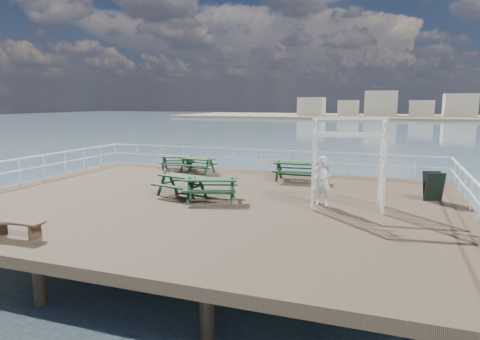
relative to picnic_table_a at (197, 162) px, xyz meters
name	(u,v)px	position (x,y,z in m)	size (l,w,h in m)	color
ground	(206,202)	(2.77, -5.09, -0.67)	(18.00, 14.00, 0.30)	brown
sea_backdrop	(415,114)	(15.30, 128.97, -1.03)	(300.00, 300.00, 9.20)	#466076
railing	(229,165)	(2.69, -2.53, 0.35)	(17.77, 13.76, 1.10)	white
picnic_table_a	(197,162)	(0.00, 0.00, 0.00)	(1.80, 1.51, 0.82)	#153A1C
picnic_table_b	(177,160)	(-1.40, 0.52, -0.02)	(1.95, 1.75, 0.79)	#153A1C
picnic_table_c	(296,167)	(5.12, -0.49, 0.08)	(2.01, 1.66, 0.94)	#153A1C
picnic_table_d	(211,184)	(3.07, -5.30, 0.05)	(2.19, 1.95, 0.89)	#153A1C
picnic_table_e	(181,181)	(1.72, -4.99, 0.04)	(2.10, 1.85, 0.87)	#153A1C
flat_bench_near	(17,225)	(-0.03, -10.89, -0.21)	(1.49, 0.68, 0.42)	brown
flat_bench_far	(17,225)	(-0.03, -10.89, -0.20)	(1.50, 0.36, 0.43)	brown
trellis_arbor	(348,168)	(7.77, -4.75, 0.80)	(2.55, 1.57, 2.99)	white
sandwich_board	(433,187)	(10.57, -2.73, 0.00)	(0.77, 0.67, 1.06)	black
person	(323,181)	(6.95, -4.75, 0.33)	(0.62, 0.41, 1.71)	white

